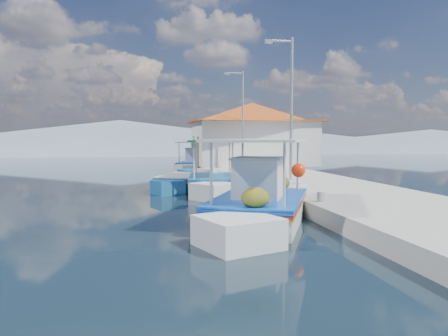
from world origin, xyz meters
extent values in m
plane|color=black|center=(0.00, 0.00, 0.00)|extent=(160.00, 160.00, 0.00)
cube|color=#AAA69F|center=(5.90, 6.00, 0.25)|extent=(5.00, 44.00, 0.50)
cylinder|color=#A5A8AD|center=(3.80, -3.00, 0.65)|extent=(0.20, 0.20, 0.30)
cylinder|color=#A5A8AD|center=(3.80, 2.00, 0.65)|extent=(0.20, 0.20, 0.30)
cylinder|color=#A5A8AD|center=(3.80, 8.00, 0.65)|extent=(0.20, 0.20, 0.30)
cylinder|color=#A5A8AD|center=(3.80, 14.00, 0.65)|extent=(0.20, 0.20, 0.30)
cube|color=silver|center=(1.82, -3.39, 0.22)|extent=(3.90, 4.97, 0.97)
cube|color=silver|center=(0.59, -0.72, 0.35)|extent=(2.08, 2.08, 1.07)
cube|color=silver|center=(3.02, -5.97, 0.22)|extent=(2.02, 2.02, 0.92)
cube|color=blue|center=(1.82, -3.39, 0.67)|extent=(4.02, 5.12, 0.06)
cube|color=#991F0D|center=(1.82, -3.39, 0.59)|extent=(4.02, 5.12, 0.05)
cube|color=#C78916|center=(1.82, -3.39, 0.52)|extent=(4.02, 5.12, 0.04)
cube|color=blue|center=(1.82, -3.39, 0.75)|extent=(4.02, 5.08, 0.05)
cube|color=brown|center=(1.82, -3.39, 0.71)|extent=(3.70, 4.81, 0.05)
cube|color=silver|center=(1.95, -3.66, 1.28)|extent=(1.68, 1.72, 1.12)
cube|color=silver|center=(1.95, -3.66, 1.86)|extent=(1.82, 1.86, 0.06)
cylinder|color=beige|center=(0.22, -2.07, 1.53)|extent=(0.07, 0.07, 1.63)
cylinder|color=beige|center=(1.85, -1.32, 1.53)|extent=(0.07, 0.07, 1.63)
cylinder|color=beige|center=(1.79, -5.45, 1.53)|extent=(0.07, 0.07, 1.63)
cylinder|color=beige|center=(3.42, -4.70, 1.53)|extent=(0.07, 0.07, 1.63)
cube|color=silver|center=(1.82, -3.39, 2.35)|extent=(4.00, 5.01, 0.07)
ellipsoid|color=#535416|center=(0.85, -2.26, 1.01)|extent=(0.78, 0.85, 0.58)
ellipsoid|color=#535416|center=(1.28, -1.50, 0.96)|extent=(0.65, 0.72, 0.49)
ellipsoid|color=#535416|center=(2.78, -4.97, 0.98)|extent=(0.69, 0.76, 0.52)
sphere|color=#FF2C08|center=(2.49, -2.40, 1.48)|extent=(0.41, 0.41, 0.41)
cube|color=silver|center=(1.61, 3.76, 0.22)|extent=(2.52, 3.94, 0.94)
cube|color=silver|center=(1.24, 6.21, 0.34)|extent=(2.00, 2.00, 1.04)
cube|color=silver|center=(1.97, 1.39, 0.22)|extent=(1.94, 1.94, 0.89)
cube|color=blue|center=(1.61, 3.76, 0.65)|extent=(2.59, 4.06, 0.06)
cube|color=#991F0D|center=(1.61, 3.76, 0.58)|extent=(2.59, 4.06, 0.05)
cube|color=#C78916|center=(1.61, 3.76, 0.51)|extent=(2.59, 4.06, 0.04)
cube|color=#185A90|center=(1.61, 3.76, 0.72)|extent=(2.61, 4.03, 0.05)
cube|color=brown|center=(1.61, 3.76, 0.69)|extent=(2.35, 3.85, 0.05)
cylinder|color=beige|center=(0.59, 5.17, 1.49)|extent=(0.07, 0.07, 1.59)
cylinder|color=beige|center=(2.16, 5.41, 1.49)|extent=(0.07, 0.07, 1.59)
cylinder|color=beige|center=(1.06, 2.11, 1.49)|extent=(0.07, 0.07, 1.59)
cylinder|color=beige|center=(2.63, 2.35, 1.49)|extent=(0.07, 0.07, 1.59)
cube|color=#0B381C|center=(1.61, 3.76, 2.28)|extent=(2.61, 3.96, 0.07)
cube|color=#185A90|center=(0.31, 5.29, 0.20)|extent=(2.64, 3.46, 0.86)
cube|color=#185A90|center=(-0.44, 7.20, 0.31)|extent=(1.54, 1.54, 0.95)
cube|color=#185A90|center=(1.05, 3.44, 0.20)|extent=(1.49, 1.49, 0.81)
cube|color=blue|center=(0.31, 5.29, 0.60)|extent=(2.72, 3.56, 0.05)
cube|color=#991F0D|center=(0.31, 5.29, 0.52)|extent=(2.72, 3.56, 0.05)
cube|color=#C78916|center=(0.31, 5.29, 0.46)|extent=(2.72, 3.56, 0.04)
cube|color=silver|center=(0.31, 5.29, 0.66)|extent=(2.72, 3.54, 0.05)
cube|color=brown|center=(0.31, 5.29, 0.63)|extent=(2.50, 3.35, 0.05)
cube|color=silver|center=(2.29, 16.21, 0.20)|extent=(3.13, 4.12, 0.87)
cube|color=silver|center=(1.38, 18.49, 0.31)|extent=(1.81, 1.81, 0.96)
cube|color=silver|center=(3.16, 14.00, 0.20)|extent=(1.76, 1.76, 0.82)
cube|color=blue|center=(2.29, 16.21, 0.60)|extent=(3.23, 4.24, 0.05)
cube|color=#991F0D|center=(2.29, 16.21, 0.53)|extent=(3.23, 4.24, 0.05)
cube|color=#C78916|center=(2.29, 16.21, 0.46)|extent=(3.23, 4.24, 0.04)
cube|color=blue|center=(2.29, 16.21, 0.67)|extent=(3.23, 4.22, 0.05)
cube|color=brown|center=(2.29, 16.21, 0.64)|extent=(2.96, 4.00, 0.05)
cube|color=silver|center=(2.39, 15.95, 1.14)|extent=(1.41, 1.49, 1.00)
cube|color=silver|center=(2.39, 15.95, 1.66)|extent=(1.54, 1.61, 0.05)
cylinder|color=beige|center=(1.01, 17.36, 1.37)|extent=(0.06, 0.06, 1.46)
cylinder|color=beige|center=(2.43, 17.92, 1.37)|extent=(0.06, 0.06, 1.46)
cylinder|color=beige|center=(2.14, 14.49, 1.37)|extent=(0.06, 0.06, 1.46)
cylinder|color=beige|center=(3.57, 15.06, 1.37)|extent=(0.06, 0.06, 1.46)
cube|color=silver|center=(2.29, 16.21, 2.10)|extent=(3.22, 4.16, 0.06)
cube|color=white|center=(6.20, 15.00, 2.00)|extent=(8.00, 6.00, 3.00)
cube|color=#BA4F19|center=(6.20, 15.00, 3.55)|extent=(8.64, 6.48, 0.10)
pyramid|color=#BA4F19|center=(6.20, 15.00, 4.20)|extent=(10.49, 10.49, 1.40)
cube|color=brown|center=(2.22, 14.00, 1.50)|extent=(0.06, 1.00, 2.00)
cube|color=blue|center=(2.22, 16.50, 2.10)|extent=(0.06, 1.20, 0.90)
cylinder|color=#A5A8AD|center=(4.60, 2.00, 3.50)|extent=(0.12, 0.12, 6.00)
cylinder|color=#A5A8AD|center=(4.10, 2.00, 6.35)|extent=(1.00, 0.08, 0.08)
cube|color=#A5A8AD|center=(3.60, 2.00, 6.30)|extent=(0.30, 0.14, 0.14)
cylinder|color=#A5A8AD|center=(4.60, 11.00, 3.50)|extent=(0.12, 0.12, 6.00)
cylinder|color=#A5A8AD|center=(4.10, 11.00, 6.35)|extent=(1.00, 0.08, 0.08)
cube|color=#A5A8AD|center=(3.60, 11.00, 6.30)|extent=(0.30, 0.14, 0.14)
cone|color=gray|center=(-5.00, 56.00, 2.45)|extent=(96.00, 96.00, 5.50)
cone|color=gray|center=(25.00, 56.00, 1.60)|extent=(76.80, 76.80, 3.80)
cone|color=gray|center=(50.00, 56.00, 1.80)|extent=(89.60, 89.60, 4.20)
camera|label=1|loc=(-1.41, -15.29, 2.43)|focal=35.02mm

